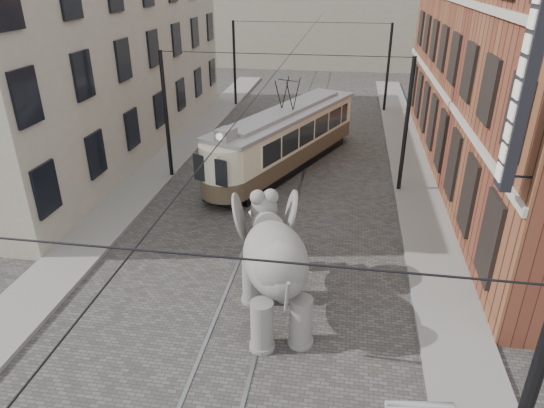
# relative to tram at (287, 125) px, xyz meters

# --- Properties ---
(ground) EXTENTS (120.00, 120.00, 0.00)m
(ground) POSITION_rel_tram_xyz_m (0.24, -8.18, -2.23)
(ground) COLOR #484542
(tram_rails) EXTENTS (1.54, 80.00, 0.02)m
(tram_rails) POSITION_rel_tram_xyz_m (0.24, -8.18, -2.22)
(tram_rails) COLOR slate
(tram_rails) RESTS_ON ground
(sidewalk_right) EXTENTS (2.00, 60.00, 0.15)m
(sidewalk_right) POSITION_rel_tram_xyz_m (6.24, -8.18, -2.16)
(sidewalk_right) COLOR slate
(sidewalk_right) RESTS_ON ground
(sidewalk_left) EXTENTS (2.00, 60.00, 0.15)m
(sidewalk_left) POSITION_rel_tram_xyz_m (-6.26, -8.18, -2.16)
(sidewalk_left) COLOR slate
(sidewalk_left) RESTS_ON ground
(brick_building) EXTENTS (8.00, 26.00, 12.00)m
(brick_building) POSITION_rel_tram_xyz_m (11.24, 0.82, 3.77)
(brick_building) COLOR brown
(brick_building) RESTS_ON ground
(stucco_building) EXTENTS (7.00, 24.00, 10.00)m
(stucco_building) POSITION_rel_tram_xyz_m (-10.76, 1.82, 2.77)
(stucco_building) COLOR gray
(stucco_building) RESTS_ON ground
(catenary) EXTENTS (11.00, 30.20, 6.00)m
(catenary) POSITION_rel_tram_xyz_m (0.04, -3.18, 0.77)
(catenary) COLOR black
(catenary) RESTS_ON ground
(tram) EXTENTS (6.48, 11.28, 4.47)m
(tram) POSITION_rel_tram_xyz_m (0.00, 0.00, 0.00)
(tram) COLOR beige
(tram) RESTS_ON ground
(elephant) EXTENTS (4.45, 5.98, 3.26)m
(elephant) POSITION_rel_tram_xyz_m (1.24, -12.05, -0.60)
(elephant) COLOR slate
(elephant) RESTS_ON ground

